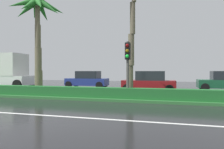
% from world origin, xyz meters
% --- Properties ---
extents(ground_plane, '(90.00, 42.00, 0.10)m').
position_xyz_m(ground_plane, '(0.00, 9.00, -0.05)').
color(ground_plane, black).
extents(near_lane_divider_stripe, '(81.00, 0.14, 0.01)m').
position_xyz_m(near_lane_divider_stripe, '(0.00, 2.00, 0.00)').
color(near_lane_divider_stripe, white).
rests_on(near_lane_divider_stripe, ground_plane).
extents(median_strip, '(85.50, 4.00, 0.15)m').
position_xyz_m(median_strip, '(0.00, 8.00, 0.07)').
color(median_strip, '#2D6B33').
rests_on(median_strip, ground_plane).
extents(median_hedge, '(76.50, 0.70, 0.60)m').
position_xyz_m(median_hedge, '(0.00, 6.60, 0.45)').
color(median_hedge, '#1E6028').
rests_on(median_hedge, median_strip).
extents(palm_tree_centre_left, '(3.61, 3.63, 7.02)m').
position_xyz_m(palm_tree_centre_left, '(-3.61, 7.68, 5.66)').
color(palm_tree_centre_left, '#6C6349').
rests_on(palm_tree_centre_left, median_strip).
extents(traffic_signal_median_right, '(0.28, 0.43, 3.26)m').
position_xyz_m(traffic_signal_median_right, '(3.09, 6.53, 2.39)').
color(traffic_signal_median_right, '#4C4C47').
rests_on(traffic_signal_median_right, median_strip).
extents(box_truck_lead, '(6.40, 2.64, 3.46)m').
position_xyz_m(box_truck_lead, '(-10.76, 12.20, 1.55)').
color(box_truck_lead, white).
rests_on(box_truck_lead, ground_plane).
extents(car_in_traffic_leading, '(4.30, 2.02, 1.72)m').
position_xyz_m(car_in_traffic_leading, '(-2.77, 14.95, 0.83)').
color(car_in_traffic_leading, navy).
rests_on(car_in_traffic_leading, ground_plane).
extents(car_in_traffic_second, '(4.30, 2.02, 1.72)m').
position_xyz_m(car_in_traffic_second, '(3.83, 12.11, 0.83)').
color(car_in_traffic_second, maroon).
rests_on(car_in_traffic_second, ground_plane).
extents(car_in_traffic_third, '(4.30, 2.02, 1.72)m').
position_xyz_m(car_in_traffic_third, '(10.08, 14.83, 0.83)').
color(car_in_traffic_third, '#195133').
rests_on(car_in_traffic_third, ground_plane).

